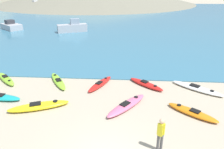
# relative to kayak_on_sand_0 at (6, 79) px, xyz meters

# --- Properties ---
(bay_water) EXTENTS (160.00, 70.00, 0.06)m
(bay_water) POSITION_rel_kayak_on_sand_0_xyz_m (8.33, 35.75, -0.13)
(bay_water) COLOR teal
(bay_water) RESTS_ON ground_plane
(kayak_on_sand_0) EXTENTS (2.52, 2.52, 0.36)m
(kayak_on_sand_0) POSITION_rel_kayak_on_sand_0_xyz_m (0.00, 0.00, 0.00)
(kayak_on_sand_0) COLOR #8CCC2D
(kayak_on_sand_0) RESTS_ON ground_plane
(kayak_on_sand_1) EXTENTS (1.74, 2.94, 0.30)m
(kayak_on_sand_1) POSITION_rel_kayak_on_sand_0_xyz_m (7.09, -0.31, -0.03)
(kayak_on_sand_1) COLOR red
(kayak_on_sand_1) RESTS_ON ground_plane
(kayak_on_sand_2) EXTENTS (3.25, 2.78, 0.30)m
(kayak_on_sand_2) POSITION_rel_kayak_on_sand_0_xyz_m (13.76, -0.56, -0.03)
(kayak_on_sand_2) COLOR white
(kayak_on_sand_2) RESTS_ON ground_plane
(kayak_on_sand_4) EXTENTS (2.66, 2.34, 0.32)m
(kayak_on_sand_4) POSITION_rel_kayak_on_sand_0_xyz_m (12.60, -3.68, -0.02)
(kayak_on_sand_4) COLOR orange
(kayak_on_sand_4) RESTS_ON ground_plane
(kayak_on_sand_5) EXTENTS (3.47, 1.98, 0.38)m
(kayak_on_sand_5) POSITION_rel_kayak_on_sand_0_xyz_m (3.93, -3.67, 0.01)
(kayak_on_sand_5) COLOR yellow
(kayak_on_sand_5) RESTS_ON ground_plane
(kayak_on_sand_7) EXTENTS (2.59, 3.12, 0.36)m
(kayak_on_sand_7) POSITION_rel_kayak_on_sand_0_xyz_m (9.00, -3.20, 0.00)
(kayak_on_sand_7) COLOR #E5668C
(kayak_on_sand_7) RESTS_ON ground_plane
(kayak_on_sand_8) EXTENTS (2.18, 3.14, 0.31)m
(kayak_on_sand_8) POSITION_rel_kayak_on_sand_0_xyz_m (3.95, -0.04, -0.02)
(kayak_on_sand_8) COLOR #8CCC2D
(kayak_on_sand_8) RESTS_ON ground_plane
(kayak_on_sand_9) EXTENTS (2.52, 2.42, 0.33)m
(kayak_on_sand_9) POSITION_rel_kayak_on_sand_0_xyz_m (10.33, -0.17, -0.01)
(kayak_on_sand_9) COLOR red
(kayak_on_sand_9) RESTS_ON ground_plane
(person_near_foreground) EXTENTS (0.33, 0.28, 1.61)m
(person_near_foreground) POSITION_rel_kayak_on_sand_0_xyz_m (10.42, -6.66, 0.77)
(person_near_foreground) COLOR #4C4C4C
(person_near_foreground) RESTS_ON ground_plane
(moored_boat_0) EXTENTS (4.13, 4.17, 1.56)m
(moored_boat_0) POSITION_rel_kayak_on_sand_0_xyz_m (-4.93, 45.92, 0.45)
(moored_boat_0) COLOR navy
(moored_boat_0) RESTS_ON bay_water
(moored_boat_1) EXTENTS (4.10, 3.86, 1.43)m
(moored_boat_1) POSITION_rel_kayak_on_sand_0_xyz_m (-9.33, 19.15, 0.41)
(moored_boat_1) COLOR #B2B2B7
(moored_boat_1) RESTS_ON bay_water
(moored_boat_2) EXTENTS (4.45, 2.85, 1.92)m
(moored_boat_2) POSITION_rel_kayak_on_sand_0_xyz_m (0.78, 17.84, 0.58)
(moored_boat_2) COLOR #B2B2B7
(moored_boat_2) RESTS_ON bay_water
(moored_boat_3) EXTENTS (4.15, 4.29, 2.30)m
(moored_boat_3) POSITION_rel_kayak_on_sand_0_xyz_m (-17.91, 49.53, 0.71)
(moored_boat_3) COLOR #B2B2B7
(moored_boat_3) RESTS_ON bay_water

